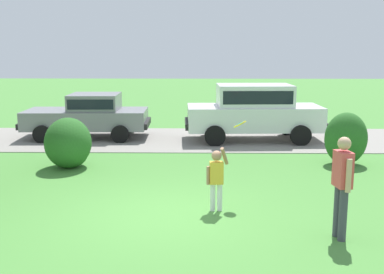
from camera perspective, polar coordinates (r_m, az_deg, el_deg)
name	(u,v)px	position (r m, az deg, el deg)	size (l,w,h in m)	color
ground_plane	(164,215)	(9.40, -3.37, -9.16)	(80.00, 80.00, 0.00)	#478438
driveway_strip	(180,139)	(16.77, -1.43, -0.26)	(28.00, 4.40, 0.02)	gray
shrub_near_tree	(69,145)	(13.20, -14.37, -0.92)	(1.22, 1.39, 1.34)	#286023
shrub_centre_left	(346,139)	(13.78, 17.74, -0.17)	(1.15, 0.93, 1.43)	#286023
parked_sedan	(89,114)	(17.32, -12.08, 2.67)	(4.44, 2.18, 1.56)	gray
parked_suv	(254,109)	(16.55, 7.34, 3.26)	(4.77, 2.25, 1.92)	white
child_thrower	(216,175)	(9.41, 2.91, -4.56)	(0.44, 0.29, 1.29)	white
frisbee	(240,124)	(9.88, 5.68, 1.52)	(0.28, 0.28, 0.19)	yellow
adult_onlooker	(342,182)	(8.36, 17.33, -5.10)	(0.27, 0.53, 1.74)	#3F3F4C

